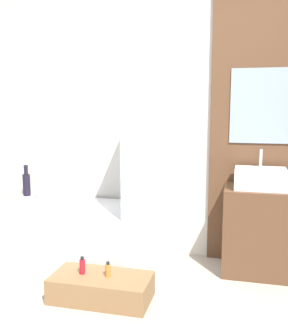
# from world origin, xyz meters

# --- Properties ---
(wall_tiled_back) EXTENTS (4.20, 0.06, 2.60)m
(wall_tiled_back) POSITION_xyz_m (0.00, 1.58, 1.30)
(wall_tiled_back) COLOR beige
(wall_tiled_back) RESTS_ON ground_plane
(wall_wood_accent) EXTENTS (0.88, 0.04, 2.60)m
(wall_wood_accent) POSITION_xyz_m (0.83, 1.53, 1.31)
(wall_wood_accent) COLOR brown
(wall_wood_accent) RESTS_ON ground_plane
(bathtub) EXTENTS (1.31, 0.74, 0.50)m
(bathtub) POSITION_xyz_m (-0.84, 1.16, 0.25)
(bathtub) COLOR white
(bathtub) RESTS_ON ground_plane
(glass_shower_screen) EXTENTS (0.01, 0.53, 1.11)m
(glass_shower_screen) POSITION_xyz_m (-0.22, 1.08, 1.06)
(glass_shower_screen) COLOR silver
(glass_shower_screen) RESTS_ON bathtub
(wooden_step_bench) EXTENTS (0.72, 0.37, 0.18)m
(wooden_step_bench) POSITION_xyz_m (-0.28, 0.51, 0.09)
(wooden_step_bench) COLOR olive
(wooden_step_bench) RESTS_ON ground_plane
(vanity_cabinet) EXTENTS (0.57, 0.44, 0.73)m
(vanity_cabinet) POSITION_xyz_m (0.83, 1.29, 0.36)
(vanity_cabinet) COLOR brown
(vanity_cabinet) RESTS_ON ground_plane
(sink) EXTENTS (0.41, 0.35, 0.31)m
(sink) POSITION_xyz_m (0.83, 1.29, 0.81)
(sink) COLOR white
(sink) RESTS_ON vanity_cabinet
(vase_tall_dark) EXTENTS (0.07, 0.07, 0.31)m
(vase_tall_dark) POSITION_xyz_m (-1.41, 1.44, 0.63)
(vase_tall_dark) COLOR black
(vase_tall_dark) RESTS_ON bathtub
(vase_round_light) EXTENTS (0.11, 0.11, 0.11)m
(vase_round_light) POSITION_xyz_m (-1.25, 1.42, 0.56)
(vase_round_light) COLOR silver
(vase_round_light) RESTS_ON bathtub
(bottle_soap_primary) EXTENTS (0.04, 0.04, 0.13)m
(bottle_soap_primary) POSITION_xyz_m (-0.42, 0.51, 0.24)
(bottle_soap_primary) COLOR #B21928
(bottle_soap_primary) RESTS_ON wooden_step_bench
(bottle_soap_secondary) EXTENTS (0.04, 0.04, 0.11)m
(bottle_soap_secondary) POSITION_xyz_m (-0.23, 0.51, 0.23)
(bottle_soap_secondary) COLOR #B2752D
(bottle_soap_secondary) RESTS_ON wooden_step_bench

